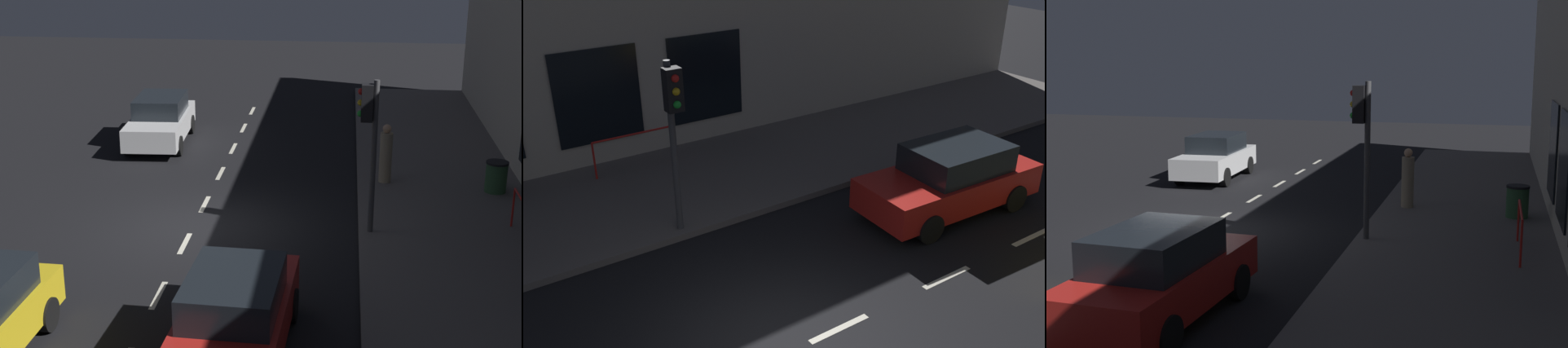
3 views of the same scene
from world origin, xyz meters
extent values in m
plane|color=black|center=(0.00, 0.00, 0.00)|extent=(60.00, 60.00, 0.00)
cube|color=#5B5654|center=(6.25, 0.00, 0.07)|extent=(4.50, 32.00, 0.15)
cube|color=black|center=(8.47, 0.00, 1.95)|extent=(0.04, 2.19, 2.41)
cube|color=black|center=(8.47, 3.03, 1.95)|extent=(0.04, 2.19, 2.41)
cube|color=beige|center=(0.00, -3.60, 0.00)|extent=(0.12, 1.20, 0.01)
cube|color=beige|center=(0.00, -1.00, 0.00)|extent=(0.12, 1.20, 0.01)
cube|color=beige|center=(0.00, 1.60, 0.00)|extent=(0.12, 1.20, 0.01)
cube|color=beige|center=(0.00, 4.20, 0.00)|extent=(0.12, 1.20, 0.01)
cube|color=beige|center=(0.00, 6.80, 0.00)|extent=(0.12, 1.20, 0.01)
cube|color=beige|center=(0.00, 9.40, 0.00)|extent=(0.12, 1.20, 0.01)
cube|color=beige|center=(0.00, 12.00, 0.00)|extent=(0.12, 1.20, 0.01)
cylinder|color=#424244|center=(4.26, -0.13, 1.95)|extent=(0.13, 0.13, 3.61)
cube|color=black|center=(4.07, -0.13, 3.24)|extent=(0.26, 0.32, 0.84)
sphere|color=red|center=(3.93, -0.13, 3.49)|extent=(0.15, 0.15, 0.15)
sphere|color=gold|center=(3.93, -0.13, 3.24)|extent=(0.15, 0.15, 0.15)
sphere|color=green|center=(3.93, -0.13, 2.98)|extent=(0.15, 0.15, 0.15)
cube|color=silver|center=(-2.47, 7.14, 0.63)|extent=(1.95, 4.43, 0.70)
cube|color=black|center=(-2.48, 7.31, 1.28)|extent=(1.63, 2.34, 0.60)
cylinder|color=black|center=(-1.60, 5.84, 0.32)|extent=(0.25, 0.65, 0.64)
cylinder|color=black|center=(-3.20, 5.75, 0.32)|extent=(0.25, 0.65, 0.64)
cylinder|color=black|center=(-1.75, 8.53, 0.32)|extent=(0.25, 0.65, 0.64)
cylinder|color=black|center=(-3.34, 8.44, 0.32)|extent=(0.25, 0.65, 0.64)
cube|color=red|center=(1.85, -5.59, 0.63)|extent=(1.91, 4.26, 0.70)
cube|color=black|center=(1.84, -5.75, 1.28)|extent=(1.61, 2.24, 0.60)
cylinder|color=black|center=(1.10, -4.25, 0.32)|extent=(0.25, 0.65, 0.64)
cylinder|color=black|center=(2.71, -4.32, 0.32)|extent=(0.25, 0.65, 0.64)
cylinder|color=black|center=(0.99, -6.85, 0.32)|extent=(0.25, 0.65, 0.64)
cylinder|color=black|center=(2.60, -6.92, 0.32)|extent=(0.25, 0.65, 0.64)
cylinder|color=gray|center=(4.75, 3.55, 0.85)|extent=(0.48, 0.48, 1.41)
sphere|color=tan|center=(4.75, 3.55, 1.68)|extent=(0.24, 0.24, 0.24)
cube|color=tan|center=(4.67, 3.63, 1.68)|extent=(0.08, 0.08, 0.07)
cylinder|color=#2D5633|center=(7.67, 3.03, 0.54)|extent=(0.57, 0.57, 0.78)
cylinder|color=black|center=(7.67, 3.03, 0.96)|extent=(0.59, 0.59, 0.06)
cylinder|color=red|center=(7.63, -1.53, 0.62)|extent=(0.05, 0.05, 0.95)
cylinder|color=red|center=(7.63, 0.55, 0.62)|extent=(0.05, 0.05, 0.95)
cylinder|color=red|center=(7.63, -0.49, 1.10)|extent=(0.05, 2.08, 0.05)
camera|label=1|loc=(3.57, -17.23, 7.18)|focal=53.50mm
camera|label=2|loc=(-5.99, 4.17, 6.58)|focal=41.07mm
camera|label=3|loc=(7.04, -15.59, 4.31)|focal=48.21mm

